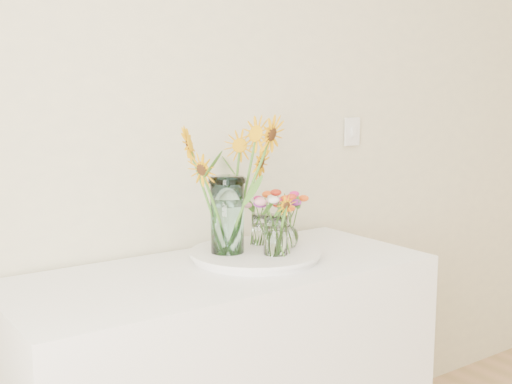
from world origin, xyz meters
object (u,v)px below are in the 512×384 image
(small_vase_a, at_px, (276,236))
(small_vase_c, at_px, (260,230))
(tray, at_px, (255,256))
(mason_jar, at_px, (227,215))
(small_vase_b, at_px, (285,229))

(small_vase_a, xyz_separation_m, small_vase_c, (0.04, 0.15, -0.01))
(tray, xyz_separation_m, mason_jar, (-0.09, 0.04, 0.14))
(small_vase_a, bearing_deg, tray, 108.66)
(mason_jar, bearing_deg, small_vase_c, 11.72)
(small_vase_b, relative_size, small_vase_c, 1.24)
(tray, bearing_deg, small_vase_a, -71.34)
(tray, relative_size, small_vase_b, 3.10)
(mason_jar, distance_m, small_vase_b, 0.22)
(tray, height_order, small_vase_b, small_vase_b)
(tray, height_order, small_vase_a, small_vase_a)
(tray, distance_m, small_vase_a, 0.12)
(mason_jar, distance_m, small_vase_c, 0.18)
(tray, distance_m, small_vase_c, 0.12)
(small_vase_b, xyz_separation_m, small_vase_c, (-0.05, 0.08, -0.01))
(small_vase_a, height_order, small_vase_c, small_vase_a)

